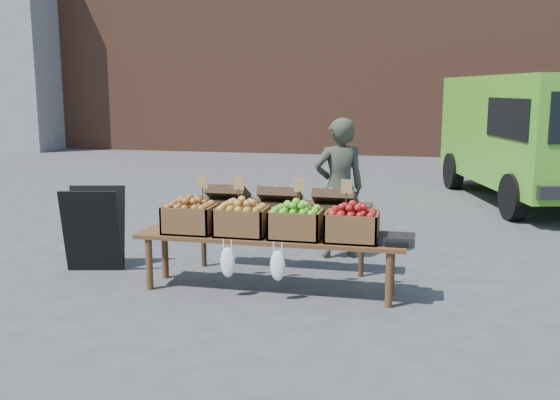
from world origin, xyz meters
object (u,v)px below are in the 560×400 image
(crate_red_apples, at_px, (296,224))
(delivery_van, at_px, (537,140))
(display_bench, at_px, (269,264))
(crate_golden_apples, at_px, (190,219))
(back_table, at_px, (280,226))
(crate_russet_pears, at_px, (242,221))
(vendor, at_px, (339,188))
(crate_green_apples, at_px, (352,227))
(chalkboard_sign, at_px, (94,229))
(weighing_scale, at_px, (397,239))

(crate_red_apples, bearing_deg, delivery_van, 62.05)
(display_bench, relative_size, crate_golden_apples, 5.40)
(back_table, relative_size, display_bench, 0.78)
(crate_russet_pears, bearing_deg, vendor, 62.21)
(back_table, distance_m, crate_golden_apples, 1.08)
(vendor, bearing_deg, display_bench, 48.90)
(delivery_van, bearing_deg, crate_green_apples, -127.97)
(vendor, bearing_deg, crate_golden_apples, 25.74)
(back_table, bearing_deg, display_bench, -86.23)
(crate_golden_apples, xyz_separation_m, crate_green_apples, (1.65, 0.00, 0.00))
(vendor, distance_m, crate_golden_apples, 1.99)
(crate_red_apples, bearing_deg, back_table, 114.13)
(chalkboard_sign, bearing_deg, crate_red_apples, -20.55)
(chalkboard_sign, distance_m, crate_golden_apples, 1.31)
(display_bench, xyz_separation_m, weighing_scale, (1.25, 0.00, 0.33))
(display_bench, distance_m, crate_green_apples, 0.93)
(vendor, distance_m, crate_russet_pears, 1.67)
(chalkboard_sign, height_order, crate_russet_pears, chalkboard_sign)
(crate_russet_pears, xyz_separation_m, crate_green_apples, (1.10, 0.00, 0.00))
(weighing_scale, bearing_deg, delivery_van, 69.85)
(vendor, bearing_deg, crate_russet_pears, 39.92)
(chalkboard_sign, distance_m, weighing_scale, 3.35)
(crate_russet_pears, height_order, crate_green_apples, same)
(crate_green_apples, bearing_deg, crate_russet_pears, 180.00)
(display_bench, bearing_deg, crate_golden_apples, 180.00)
(vendor, bearing_deg, delivery_van, -145.49)
(crate_red_apples, distance_m, weighing_scale, 0.98)
(weighing_scale, bearing_deg, chalkboard_sign, 174.83)
(vendor, xyz_separation_m, back_table, (-0.55, -0.76, -0.32))
(delivery_van, xyz_separation_m, back_table, (-3.48, -5.24, -0.60))
(delivery_van, relative_size, display_bench, 1.85)
(delivery_van, height_order, crate_golden_apples, delivery_van)
(chalkboard_sign, bearing_deg, weighing_scale, -18.43)
(chalkboard_sign, relative_size, display_bench, 0.35)
(display_bench, distance_m, weighing_scale, 1.29)
(back_table, relative_size, crate_green_apples, 4.20)
(crate_russet_pears, bearing_deg, crate_golden_apples, 180.00)
(back_table, xyz_separation_m, weighing_scale, (1.30, -0.72, 0.09))
(delivery_van, height_order, weighing_scale, delivery_van)
(vendor, relative_size, chalkboard_sign, 1.77)
(vendor, height_order, display_bench, vendor)
(display_bench, relative_size, crate_russet_pears, 5.40)
(delivery_van, xyz_separation_m, crate_green_apples, (-2.61, -5.96, -0.41))
(crate_golden_apples, relative_size, crate_russet_pears, 1.00)
(back_table, xyz_separation_m, crate_red_apples, (0.32, -0.72, 0.19))
(delivery_van, xyz_separation_m, crate_red_apples, (-3.16, -5.96, -0.41))
(display_bench, distance_m, crate_russet_pears, 0.51)
(vendor, distance_m, display_bench, 1.66)
(delivery_van, distance_m, weighing_scale, 6.36)
(crate_red_apples, bearing_deg, crate_golden_apples, 180.00)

